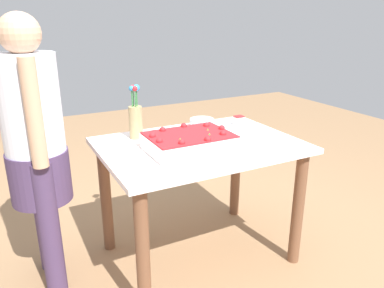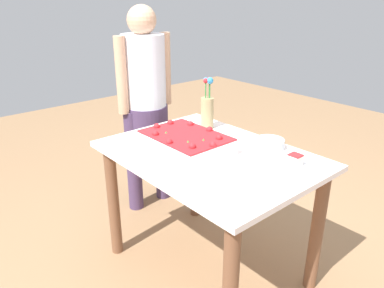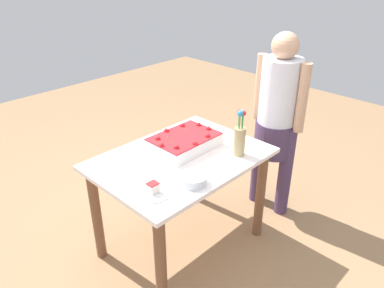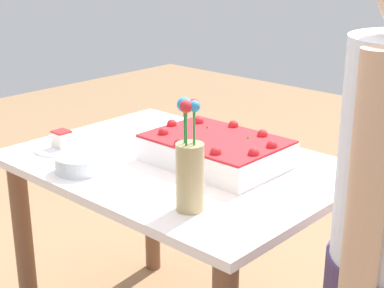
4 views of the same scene
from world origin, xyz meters
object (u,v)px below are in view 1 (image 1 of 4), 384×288
(flower_vase, at_px, (136,118))
(person_standing, at_px, (35,141))
(serving_plate_with_slice, at_px, (239,123))
(sheet_cake, at_px, (189,142))
(fruit_bowl, at_px, (202,123))
(cake_knife, at_px, (271,145))

(flower_vase, bearing_deg, person_standing, -172.60)
(serving_plate_with_slice, relative_size, person_standing, 0.14)
(sheet_cake, relative_size, fruit_bowl, 2.87)
(sheet_cake, distance_m, flower_vase, 0.39)
(cake_knife, height_order, fruit_bowl, fruit_bowl)
(sheet_cake, relative_size, person_standing, 0.31)
(cake_knife, bearing_deg, sheet_cake, -37.68)
(flower_vase, relative_size, fruit_bowl, 2.03)
(serving_plate_with_slice, bearing_deg, sheet_cake, -152.39)
(cake_knife, bearing_deg, person_standing, -37.97)
(serving_plate_with_slice, relative_size, fruit_bowl, 1.29)
(sheet_cake, relative_size, flower_vase, 1.42)
(flower_vase, bearing_deg, fruit_bowl, 3.54)
(cake_knife, bearing_deg, fruit_bowl, -91.01)
(serving_plate_with_slice, distance_m, fruit_bowl, 0.25)
(cake_knife, xyz_separation_m, fruit_bowl, (-0.17, 0.51, 0.03))
(fruit_bowl, bearing_deg, sheet_cake, -127.70)
(flower_vase, distance_m, fruit_bowl, 0.48)
(sheet_cake, xyz_separation_m, serving_plate_with_slice, (0.51, 0.27, -0.03))
(sheet_cake, relative_size, serving_plate_with_slice, 2.23)
(fruit_bowl, relative_size, person_standing, 0.11)
(flower_vase, bearing_deg, cake_knife, -37.06)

